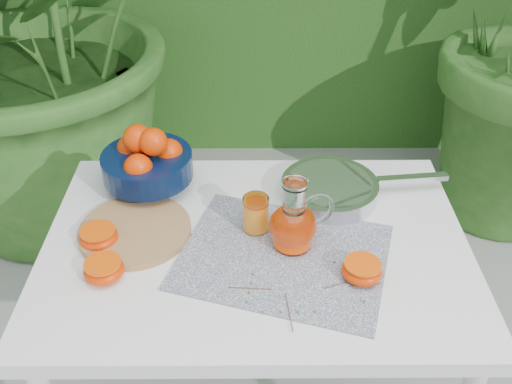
{
  "coord_description": "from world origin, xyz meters",
  "views": [
    {
      "loc": [
        -0.06,
        -1.04,
        1.64
      ],
      "look_at": [
        -0.06,
        -0.0,
        0.88
      ],
      "focal_mm": 40.0,
      "sensor_mm": 36.0,
      "label": 1
    }
  ],
  "objects_px": {
    "cutting_board": "(135,230)",
    "white_table": "(256,267)",
    "fruit_bowl": "(147,160)",
    "juice_pitcher": "(294,224)",
    "saute_pan": "(331,188)"
  },
  "relations": [
    {
      "from": "white_table",
      "to": "fruit_bowl",
      "type": "distance_m",
      "value": 0.4
    },
    {
      "from": "white_table",
      "to": "juice_pitcher",
      "type": "relative_size",
      "value": 5.55
    },
    {
      "from": "cutting_board",
      "to": "fruit_bowl",
      "type": "bearing_deg",
      "value": 87.09
    },
    {
      "from": "fruit_bowl",
      "to": "saute_pan",
      "type": "bearing_deg",
      "value": -5.52
    },
    {
      "from": "juice_pitcher",
      "to": "cutting_board",
      "type": "bearing_deg",
      "value": 172.93
    },
    {
      "from": "juice_pitcher",
      "to": "saute_pan",
      "type": "xyz_separation_m",
      "value": [
        0.11,
        0.19,
        -0.04
      ]
    },
    {
      "from": "cutting_board",
      "to": "white_table",
      "type": "bearing_deg",
      "value": -6.26
    },
    {
      "from": "cutting_board",
      "to": "juice_pitcher",
      "type": "distance_m",
      "value": 0.38
    },
    {
      "from": "cutting_board",
      "to": "saute_pan",
      "type": "bearing_deg",
      "value": 16.73
    },
    {
      "from": "white_table",
      "to": "fruit_bowl",
      "type": "height_order",
      "value": "fruit_bowl"
    },
    {
      "from": "cutting_board",
      "to": "juice_pitcher",
      "type": "height_order",
      "value": "juice_pitcher"
    },
    {
      "from": "white_table",
      "to": "juice_pitcher",
      "type": "distance_m",
      "value": 0.17
    },
    {
      "from": "white_table",
      "to": "juice_pitcher",
      "type": "height_order",
      "value": "juice_pitcher"
    },
    {
      "from": "fruit_bowl",
      "to": "saute_pan",
      "type": "relative_size",
      "value": 0.62
    },
    {
      "from": "cutting_board",
      "to": "saute_pan",
      "type": "relative_size",
      "value": 0.59
    }
  ]
}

